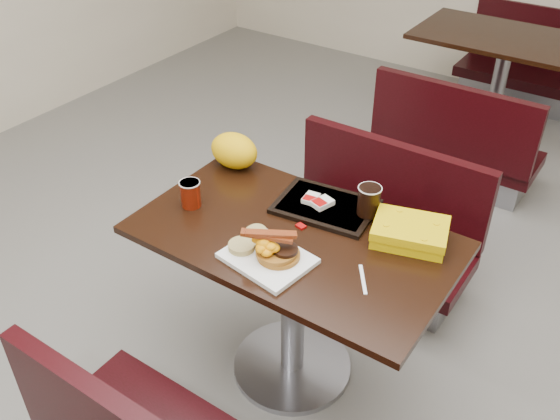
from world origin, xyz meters
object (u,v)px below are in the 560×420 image
Objects in this scene: tray at (326,206)px; hashbrown_sleeve_left at (311,198)px; coffee_cup_near at (191,194)px; fork at (239,252)px; bench_near_n at (371,225)px; pancake_stack at (279,253)px; table_near at (293,307)px; hashbrown_sleeve_right at (322,203)px; platter at (268,258)px; knife at (363,279)px; clamshell at (410,232)px; coffee_cup_far at (369,201)px; bench_far_n at (526,60)px; table_far at (497,89)px; bench_far_s at (461,130)px; paper_bag at (234,151)px.

hashbrown_sleeve_left is at bearing -179.60° from tray.
coffee_cup_near reaches higher than fork.
fork is 0.41m from hashbrown_sleeve_left.
pancake_stack reaches higher than bench_near_n.
hashbrown_sleeve_right reaches higher than table_near.
knife is (0.33, 0.10, -0.01)m from platter.
clamshell is at bearing 47.89° from pancake_stack.
hashbrown_sleeve_right is at bearing 43.49° from fork.
pancake_stack is 0.44m from coffee_cup_far.
bench_far_n is 3.49m from pancake_stack.
bench_far_n is (0.00, 0.70, -0.02)m from table_far.
coffee_cup_far is (0.14, 0.41, 0.04)m from pancake_stack.
bench_near_n is at bearing -90.00° from bench_far_n.
pancake_stack reaches higher than platter.
bench_far_s is at bearing -90.00° from table_far.
coffee_cup_near is (-0.44, -2.67, 0.43)m from table_far.
coffee_cup_near is (-0.48, 0.09, 0.02)m from pancake_stack.
table_near is 3.11× the size of tray.
bench_near_n is 13.67× the size of hashbrown_sleeve_left.
hashbrown_sleeve_right is (0.11, 0.40, 0.03)m from fork.
fork is at bearing -109.24° from knife.
coffee_cup_far is (0.18, 0.25, 0.45)m from table_near.
coffee_cup_near is at bearing -119.94° from bench_near_n.
bench_far_s is at bearing 55.34° from fork.
bench_far_s is 1.40m from bench_far_n.
pancake_stack is at bearing -82.80° from hashbrown_sleeve_left.
table_far is 2.43m from hashbrown_sleeve_right.
platter reaches higher than bench_near_n.
bench_far_s is 13.67× the size of hashbrown_sleeve_left.
table_near is 4.46× the size of clamshell.
paper_bag is at bearing 97.47° from coffee_cup_near.
table_near is 0.72m from paper_bag.
bench_far_n is at bearing 82.49° from coffee_cup_near.
hashbrown_sleeve_right is (0.00, -0.50, 0.42)m from bench_near_n.
hashbrown_sleeve_left is (-0.09, 0.36, -0.01)m from pancake_stack.
knife is at bearing -43.34° from hashbrown_sleeve_left.
clamshell is at bearing 55.09° from platter.
bench_far_s is 9.12× the size of coffee_cup_near.
clamshell is (0.37, -3.09, 0.43)m from bench_far_n.
coffee_cup_far reaches higher than bench_near_n.
tray is 5.27× the size of hashbrown_sleeve_left.
table_far is 2.42m from tray.
paper_bag is at bearing 166.33° from tray.
paper_bag is at bearing -147.64° from knife.
pancake_stack is 0.70× the size of paper_bag.
bench_far_n is 8.18× the size of fork.
hashbrown_sleeve_left reaches higher than table_far.
bench_far_n is 3.35× the size of platter.
hashbrown_sleeve_right is (0.05, -0.00, 0.00)m from hashbrown_sleeve_left.
clamshell is at bearing 9.01° from fork.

